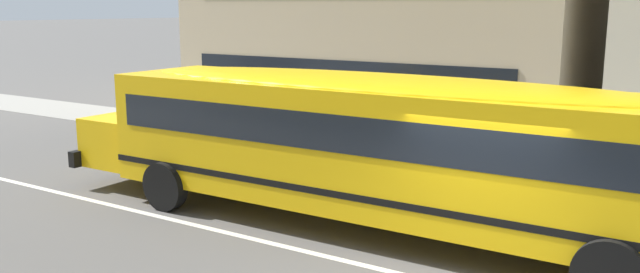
# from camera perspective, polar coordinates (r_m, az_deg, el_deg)

# --- Properties ---
(sidewalk_far) EXTENTS (120.00, 3.00, 0.01)m
(sidewalk_far) POSITION_cam_1_polar(r_m,az_deg,el_deg) (17.60, 21.52, -3.27)
(sidewalk_far) COLOR gray
(sidewalk_far) RESTS_ON ground_plane
(school_bus) EXTENTS (13.21, 3.13, 2.95)m
(school_bus) POSITION_cam_1_polar(r_m,az_deg,el_deg) (12.34, 4.06, -0.09)
(school_bus) COLOR yellow
(school_bus) RESTS_ON ground_plane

